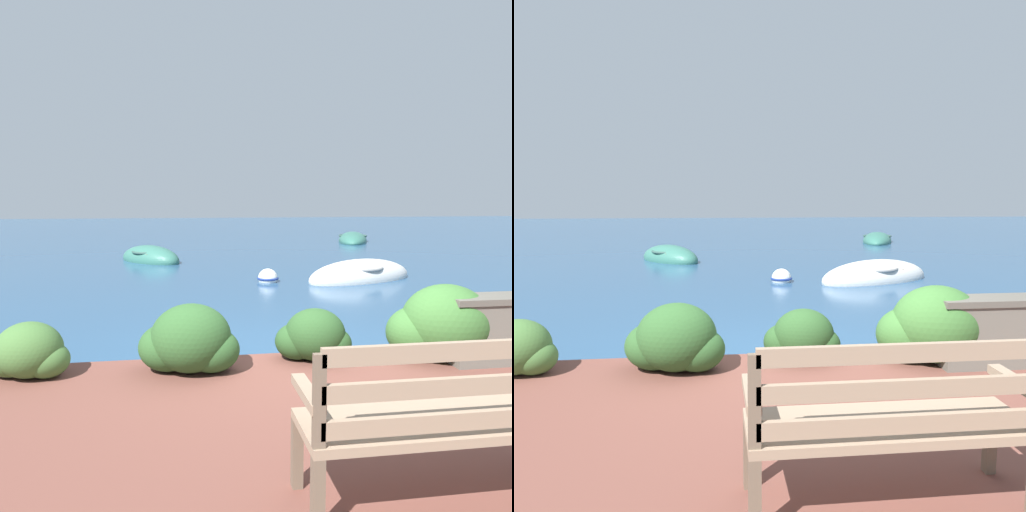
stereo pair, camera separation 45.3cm
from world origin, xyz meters
The scene contains 10 objects.
ground_plane centered at (0.00, 0.00, 0.00)m, with size 80.00×80.00×0.00m.
park_bench centered at (-0.01, -2.64, 0.70)m, with size 1.48×0.48×0.93m.
hedge_clump_far_left centered at (-2.70, -0.34, 0.44)m, with size 0.74×0.53×0.50m.
hedge_clump_left centered at (-1.27, -0.41, 0.50)m, with size 0.93×0.67×0.64m.
hedge_clump_centre centered at (-0.04, -0.25, 0.44)m, with size 0.76×0.54×0.51m.
hedge_clump_right centered at (1.24, -0.43, 0.55)m, with size 1.11×0.80×0.76m.
rowboat_nearest centered at (2.59, 5.51, 0.07)m, with size 2.88×1.87×0.82m.
rowboat_mid centered at (-2.20, 9.55, 0.07)m, with size 2.24×2.41×0.81m.
rowboat_far centered at (5.73, 14.85, 0.06)m, with size 2.19×3.56×0.69m.
mooring_buoy centered at (0.53, 5.61, 0.08)m, with size 0.47×0.47×0.43m.
Camera 1 is at (-1.34, -4.93, 1.83)m, focal length 35.00 mm.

